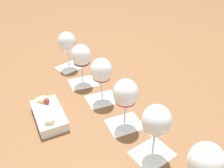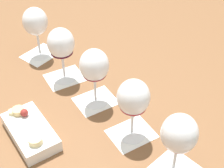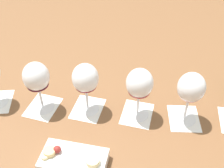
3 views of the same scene
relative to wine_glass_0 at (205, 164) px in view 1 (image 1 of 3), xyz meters
name	(u,v)px [view 1 (image 1 of 3)]	position (x,y,z in m)	size (l,w,h in m)	color
ground_plane	(112,111)	(0.22, -0.31, -0.12)	(8.00, 8.00, 0.00)	brown
tasting_card_1	(152,154)	(0.09, -0.12, -0.12)	(0.14, 0.14, 0.00)	white
tasting_card_2	(124,124)	(0.17, -0.25, -0.12)	(0.14, 0.13, 0.00)	white
tasting_card_3	(102,99)	(0.26, -0.38, -0.12)	(0.14, 0.13, 0.00)	white
tasting_card_4	(83,83)	(0.35, -0.49, -0.12)	(0.14, 0.13, 0.00)	white
tasting_card_5	(70,67)	(0.44, -0.62, -0.12)	(0.14, 0.14, 0.00)	white
wine_glass_0	(205,164)	(0.00, 0.00, 0.00)	(0.08, 0.08, 0.17)	white
wine_glass_1	(156,123)	(0.09, -0.12, 0.00)	(0.08, 0.08, 0.17)	white
wine_glass_2	(126,95)	(0.17, -0.25, 0.00)	(0.08, 0.08, 0.17)	white
wine_glass_3	(101,73)	(0.26, -0.38, 0.00)	(0.08, 0.08, 0.17)	white
wine_glass_4	(81,58)	(0.35, -0.49, 0.00)	(0.08, 0.08, 0.17)	white
wine_glass_5	(67,44)	(0.44, -0.62, 0.00)	(0.08, 0.08, 0.17)	white
snack_dish	(49,115)	(0.43, -0.26, -0.10)	(0.16, 0.19, 0.05)	white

